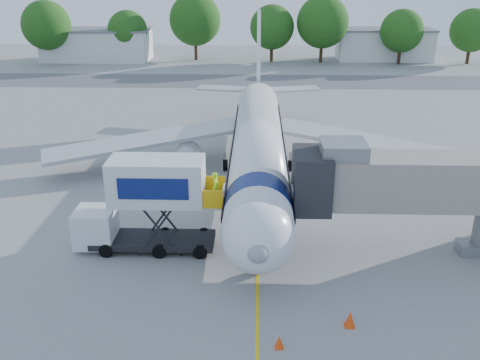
{
  "coord_description": "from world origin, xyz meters",
  "views": [
    {
      "loc": [
        -0.15,
        -34.15,
        15.2
      ],
      "look_at": [
        -1.1,
        -4.13,
        3.2
      ],
      "focal_mm": 40.0,
      "sensor_mm": 36.0,
      "label": 1
    }
  ],
  "objects_px": {
    "jet_bridge": "(406,182)",
    "catering_hiloader": "(147,205)",
    "ground_tug": "(233,334)",
    "aircraft": "(258,143)"
  },
  "relations": [
    {
      "from": "catering_hiloader",
      "to": "ground_tug",
      "type": "bearing_deg",
      "value": -58.53
    },
    {
      "from": "jet_bridge",
      "to": "ground_tug",
      "type": "relative_size",
      "value": 3.75
    },
    {
      "from": "aircraft",
      "to": "ground_tug",
      "type": "relative_size",
      "value": 10.17
    },
    {
      "from": "catering_hiloader",
      "to": "ground_tug",
      "type": "xyz_separation_m",
      "value": [
        5.25,
        -8.57,
        -2.05
      ]
    },
    {
      "from": "aircraft",
      "to": "ground_tug",
      "type": "bearing_deg",
      "value": -92.98
    },
    {
      "from": "jet_bridge",
      "to": "ground_tug",
      "type": "bearing_deg",
      "value": -136.44
    },
    {
      "from": "aircraft",
      "to": "catering_hiloader",
      "type": "bearing_deg",
      "value": -119.41
    },
    {
      "from": "aircraft",
      "to": "catering_hiloader",
      "type": "height_order",
      "value": "aircraft"
    },
    {
      "from": "jet_bridge",
      "to": "catering_hiloader",
      "type": "xyz_separation_m",
      "value": [
        -14.26,
        -0.0,
        -1.58
      ]
    },
    {
      "from": "ground_tug",
      "to": "aircraft",
      "type": "bearing_deg",
      "value": 100.39
    }
  ]
}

